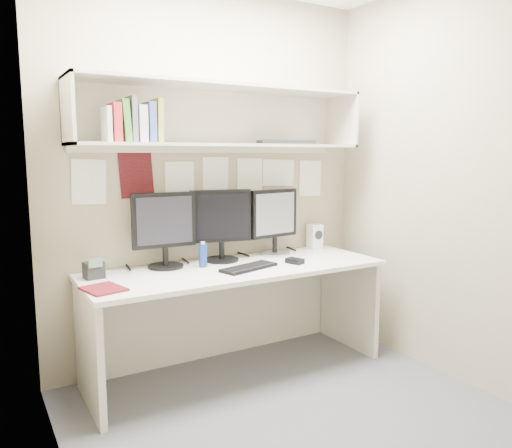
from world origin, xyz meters
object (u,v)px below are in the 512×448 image
desk_phone (94,270)px  speaker (315,236)px  monitor_left (164,227)px  monitor_center (221,223)px  monitor_right (274,219)px  keyboard (249,267)px  maroon_notebook (103,289)px  desk (236,319)px

desk_phone → speaker: bearing=-5.6°
monitor_left → monitor_center: (0.41, -0.00, 0.00)m
monitor_right → keyboard: 0.57m
monitor_center → keyboard: 0.41m
keyboard → desk_phone: size_ratio=3.06×
desk_phone → keyboard: bearing=-24.2°
speaker → maroon_notebook: size_ratio=0.83×
keyboard → monitor_center: bearing=81.1°
desk → desk_phone: 0.99m
monitor_left → keyboard: (0.45, -0.32, -0.26)m
desk → monitor_right: monitor_right is taller
monitor_left → monitor_center: size_ratio=0.99×
monitor_right → desk_phone: (-1.32, -0.07, -0.21)m
monitor_left → keyboard: bearing=-33.7°
desk → maroon_notebook: (-0.90, -0.14, 0.37)m
monitor_left → monitor_center: bearing=1.6°
desk → monitor_center: bearing=90.5°
speaker → maroon_notebook: speaker is taller
monitor_right → desk_phone: size_ratio=3.65×
desk → keyboard: size_ratio=4.93×
monitor_left → keyboard: size_ratio=1.22×
monitor_left → keyboard: monitor_left is taller
keyboard → maroon_notebook: keyboard is taller
desk → monitor_left: bearing=152.1°
desk → monitor_right: (0.44, 0.22, 0.63)m
speaker → desk_phone: bearing=-172.2°
monitor_left → maroon_notebook: monitor_left is taller
speaker → keyboard: bearing=-151.7°
monitor_left → monitor_right: bearing=1.6°
maroon_notebook → speaker: bearing=-0.8°
speaker → monitor_center: bearing=-173.3°
desk → maroon_notebook: size_ratio=8.55×
keyboard → monitor_right: bearing=22.5°
desk → monitor_left: monitor_left is taller
monitor_center → speaker: size_ratio=2.58×
monitor_left → speaker: size_ratio=2.56×
monitor_center → desk_phone: 0.91m
monitor_left → monitor_right: monitor_left is taller
maroon_notebook → monitor_left: bearing=22.7°
desk → keyboard: (0.04, -0.10, 0.37)m
speaker → desk_phone: size_ratio=1.46×
maroon_notebook → desk_phone: (0.01, 0.29, 0.05)m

